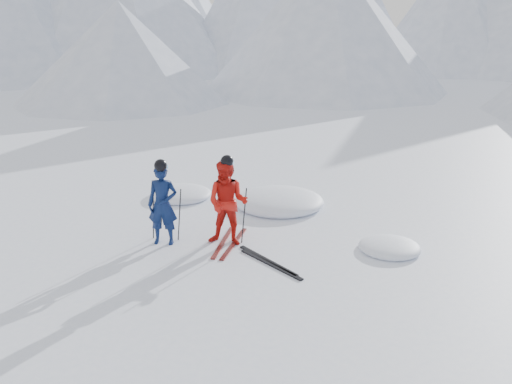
# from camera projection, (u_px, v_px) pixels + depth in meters

# --- Properties ---
(ground) EXTENTS (160.00, 160.00, 0.00)m
(ground) POSITION_uv_depth(u_px,v_px,m) (315.00, 259.00, 10.55)
(ground) COLOR white
(ground) RESTS_ON ground
(skier_blue) EXTENTS (0.68, 0.51, 1.69)m
(skier_blue) POSITION_uv_depth(u_px,v_px,m) (163.00, 205.00, 11.05)
(skier_blue) COLOR #0B1A44
(skier_blue) RESTS_ON ground
(skier_red) EXTENTS (0.91, 0.73, 1.79)m
(skier_red) POSITION_uv_depth(u_px,v_px,m) (228.00, 203.00, 11.00)
(skier_red) COLOR red
(skier_red) RESTS_ON ground
(pole_blue_left) EXTENTS (0.11, 0.08, 1.13)m
(pole_blue_left) POSITION_uv_depth(u_px,v_px,m) (153.00, 214.00, 11.35)
(pole_blue_left) COLOR black
(pole_blue_left) RESTS_ON ground
(pole_blue_right) EXTENTS (0.11, 0.07, 1.13)m
(pole_blue_right) POSITION_uv_depth(u_px,v_px,m) (179.00, 215.00, 11.30)
(pole_blue_right) COLOR black
(pole_blue_right) RESTS_ON ground
(pole_red_left) EXTENTS (0.12, 0.09, 1.19)m
(pole_red_left) POSITION_uv_depth(u_px,v_px,m) (218.00, 211.00, 11.40)
(pole_red_left) COLOR black
(pole_red_left) RESTS_ON ground
(pole_red_right) EXTENTS (0.12, 0.08, 1.19)m
(pole_red_right) POSITION_uv_depth(u_px,v_px,m) (244.00, 216.00, 11.15)
(pole_red_right) COLOR black
(pole_red_right) RESTS_ON ground
(ski_worn_left) EXTENTS (0.25, 1.70, 0.03)m
(ski_worn_left) POSITION_uv_depth(u_px,v_px,m) (223.00, 242.00, 11.30)
(ski_worn_left) COLOR black
(ski_worn_left) RESTS_ON ground
(ski_worn_right) EXTENTS (0.13, 1.70, 0.03)m
(ski_worn_right) POSITION_uv_depth(u_px,v_px,m) (234.00, 243.00, 11.23)
(ski_worn_right) COLOR black
(ski_worn_right) RESTS_ON ground
(ski_loose_a) EXTENTS (1.42, 1.09, 0.03)m
(ski_loose_a) POSITION_uv_depth(u_px,v_px,m) (268.00, 260.00, 10.44)
(ski_loose_a) COLOR black
(ski_loose_a) RESTS_ON ground
(ski_loose_b) EXTENTS (1.45, 1.04, 0.03)m
(ski_loose_b) POSITION_uv_depth(u_px,v_px,m) (271.00, 264.00, 10.28)
(ski_loose_b) COLOR black
(ski_loose_b) RESTS_ON ground
(snow_lumps) EXTENTS (6.88, 3.85, 0.49)m
(snow_lumps) POSITION_uv_depth(u_px,v_px,m) (264.00, 207.00, 13.47)
(snow_lumps) COLOR white
(snow_lumps) RESTS_ON ground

